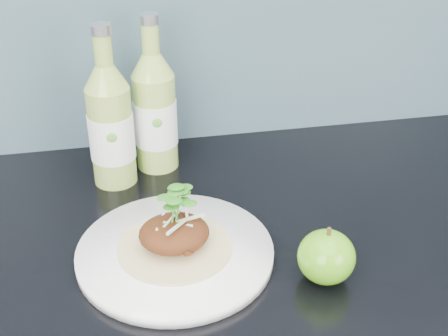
{
  "coord_description": "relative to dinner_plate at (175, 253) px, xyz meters",
  "views": [
    {
      "loc": [
        -0.11,
        0.96,
        1.45
      ],
      "look_at": [
        0.03,
        1.69,
        1.0
      ],
      "focal_mm": 50.0,
      "sensor_mm": 36.0,
      "label": 1
    }
  ],
  "objects": [
    {
      "name": "cider_bottle_right",
      "position": [
        0.0,
        0.26,
        0.09
      ],
      "size": [
        0.08,
        0.08,
        0.27
      ],
      "rotation": [
        0.0,
        0.0,
        0.07
      ],
      "color": "#97B74C",
      "rests_on": "kitchen_counter"
    },
    {
      "name": "dinner_plate",
      "position": [
        0.0,
        0.0,
        0.0
      ],
      "size": [
        0.29,
        0.29,
        0.02
      ],
      "color": "white",
      "rests_on": "kitchen_counter"
    },
    {
      "name": "pork_taco",
      "position": [
        0.0,
        -0.0,
        0.04
      ],
      "size": [
        0.16,
        0.16,
        0.1
      ],
      "color": "tan",
      "rests_on": "dinner_plate"
    },
    {
      "name": "green_apple",
      "position": [
        0.19,
        -0.08,
        0.03
      ],
      "size": [
        0.08,
        0.08,
        0.08
      ],
      "rotation": [
        0.0,
        0.0,
        0.0
      ],
      "color": "#3F8E0F",
      "rests_on": "kitchen_counter"
    },
    {
      "name": "cider_bottle_left",
      "position": [
        -0.07,
        0.22,
        0.09
      ],
      "size": [
        0.09,
        0.09,
        0.27
      ],
      "rotation": [
        0.0,
        0.0,
        0.27
      ],
      "color": "#93B049",
      "rests_on": "kitchen_counter"
    }
  ]
}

